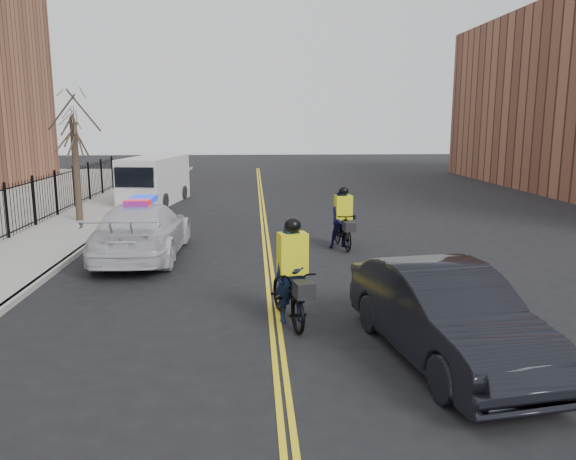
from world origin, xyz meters
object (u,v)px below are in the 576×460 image
(cyclist_far, at_px, (343,224))
(cargo_van, at_px, (154,181))
(cyclist_near, at_px, (293,286))
(dark_sedan, at_px, (445,314))
(police_cruiser, at_px, (143,230))

(cyclist_far, bearing_deg, cargo_van, 119.57)
(cyclist_near, bearing_deg, dark_sedan, -51.80)
(cyclist_near, bearing_deg, cyclist_far, 60.26)
(dark_sedan, bearing_deg, cyclist_far, 82.79)
(police_cruiser, bearing_deg, cyclist_near, 125.82)
(cargo_van, xyz_separation_m, cyclist_far, (8.06, -11.01, -0.35))
(cargo_van, distance_m, cyclist_near, 18.84)
(cargo_van, relative_size, cyclist_near, 2.50)
(cyclist_near, xyz_separation_m, cyclist_far, (2.16, 6.88, 0.04))
(cyclist_far, bearing_deg, dark_sedan, -94.32)
(dark_sedan, relative_size, cargo_van, 0.85)
(cyclist_near, distance_m, cyclist_far, 7.22)
(police_cruiser, xyz_separation_m, cyclist_near, (4.22, -5.97, -0.09))
(dark_sedan, height_order, cargo_van, cargo_van)
(cargo_van, bearing_deg, dark_sedan, -57.91)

